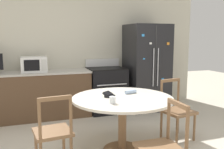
# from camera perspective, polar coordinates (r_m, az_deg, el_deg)

# --- Properties ---
(back_wall) EXTENTS (5.20, 0.10, 2.60)m
(back_wall) POSITION_cam_1_polar(r_m,az_deg,el_deg) (5.36, -6.33, 5.88)
(back_wall) COLOR beige
(back_wall) RESTS_ON ground_plane
(kitchen_counter) EXTENTS (2.20, 0.64, 0.90)m
(kitchen_counter) POSITION_cam_1_polar(r_m,az_deg,el_deg) (4.98, -17.81, -4.54)
(kitchen_counter) COLOR brown
(kitchen_counter) RESTS_ON ground_plane
(refrigerator) EXTENTS (0.82, 0.80, 1.81)m
(refrigerator) POSITION_cam_1_polar(r_m,az_deg,el_deg) (5.39, 7.86, 1.63)
(refrigerator) COLOR black
(refrigerator) RESTS_ON ground_plane
(oven_range) EXTENTS (0.74, 0.68, 1.08)m
(oven_range) POSITION_cam_1_polar(r_m,az_deg,el_deg) (5.19, -1.27, -3.41)
(oven_range) COLOR black
(oven_range) RESTS_ON ground_plane
(microwave) EXTENTS (0.46, 0.36, 0.28)m
(microwave) POSITION_cam_1_polar(r_m,az_deg,el_deg) (4.88, -17.42, 2.25)
(microwave) COLOR white
(microwave) RESTS_ON kitchen_counter
(dining_table) EXTENTS (1.35, 1.35, 0.75)m
(dining_table) POSITION_cam_1_polar(r_m,az_deg,el_deg) (3.37, 2.42, -7.25)
(dining_table) COLOR beige
(dining_table) RESTS_ON ground_plane
(dining_chair_left) EXTENTS (0.46, 0.46, 0.90)m
(dining_chair_left) POSITION_cam_1_polar(r_m,az_deg,el_deg) (3.07, -13.31, -12.76)
(dining_chair_left) COLOR brown
(dining_chair_left) RESTS_ON ground_plane
(dining_chair_near) EXTENTS (0.43, 0.43, 0.90)m
(dining_chair_near) POSITION_cam_1_polar(r_m,az_deg,el_deg) (2.66, 11.46, -16.21)
(dining_chair_near) COLOR brown
(dining_chair_near) RESTS_ON ground_plane
(dining_chair_right) EXTENTS (0.48, 0.48, 0.90)m
(dining_chair_right) POSITION_cam_1_polar(r_m,az_deg,el_deg) (3.95, 14.57, -8.02)
(dining_chair_right) COLOR brown
(dining_chair_right) RESTS_ON ground_plane
(candle_glass) EXTENTS (0.08, 0.08, 0.09)m
(candle_glass) POSITION_cam_1_polar(r_m,az_deg,el_deg) (3.01, 0.13, -5.96)
(candle_glass) COLOR silver
(candle_glass) RESTS_ON dining_table
(folded_napkin) EXTENTS (0.18, 0.09, 0.05)m
(folded_napkin) POSITION_cam_1_polar(r_m,az_deg,el_deg) (3.54, 4.28, -3.97)
(folded_napkin) COLOR #A3BCDB
(folded_napkin) RESTS_ON dining_table
(wallet) EXTENTS (0.17, 0.17, 0.07)m
(wallet) POSITION_cam_1_polar(r_m,az_deg,el_deg) (3.34, -0.73, -4.69)
(wallet) COLOR black
(wallet) RESTS_ON dining_table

